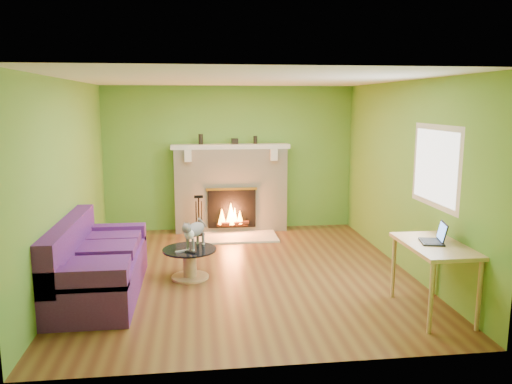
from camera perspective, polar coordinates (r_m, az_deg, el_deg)
floor at (r=6.95m, az=-1.46°, el=-9.17°), size 5.00×5.00×0.00m
ceiling at (r=6.57m, az=-1.56°, el=12.76°), size 5.00×5.00×0.00m
wall_back at (r=9.11m, az=-3.00°, el=3.83°), size 5.00×0.00×5.00m
wall_front at (r=4.20m, az=1.73°, el=-3.64°), size 5.00×0.00×5.00m
wall_left at (r=6.81m, az=-20.72°, el=1.04°), size 0.00×5.00×5.00m
wall_right at (r=7.21m, az=16.61°, el=1.74°), size 0.00×5.00×5.00m
window_frame at (r=6.36m, az=19.85°, el=2.77°), size 0.00×1.20×1.20m
window_pane at (r=6.36m, az=19.79°, el=2.77°), size 0.00×1.06×1.06m
fireplace at (r=9.00m, az=-2.89°, el=0.36°), size 2.10×0.46×1.58m
hearth at (r=8.66m, az=-2.60°, el=-5.16°), size 1.50×0.75×0.03m
mantel at (r=8.88m, az=-2.92°, el=5.23°), size 2.10×0.28×0.08m
sofa at (r=6.40m, az=-17.92°, el=-8.06°), size 0.92×2.04×0.92m
coffee_table at (r=6.73m, az=-7.58°, el=-7.84°), size 0.71×0.71×0.40m
desk at (r=5.81m, az=19.75°, el=-6.51°), size 0.62×1.07×0.79m
cat at (r=6.68m, az=-6.96°, el=-4.67°), size 0.48×0.68×0.40m
remote_silver at (r=6.57m, az=-8.50°, el=-6.70°), size 0.17×0.11×0.02m
remote_black at (r=6.51m, az=-7.45°, el=-6.84°), size 0.16×0.13×0.02m
laptop at (r=5.79m, az=19.48°, el=-4.40°), size 0.33×0.36×0.23m
fire_tools at (r=8.70m, az=-6.54°, el=-2.65°), size 0.19×0.19×0.71m
mantel_vase_left at (r=8.88m, az=-6.33°, el=6.02°), size 0.08×0.08×0.18m
mantel_vase_right at (r=8.95m, az=-0.08°, el=5.98°), size 0.07×0.07×0.14m
mantel_box at (r=8.91m, az=-2.44°, el=5.83°), size 0.12×0.08×0.10m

